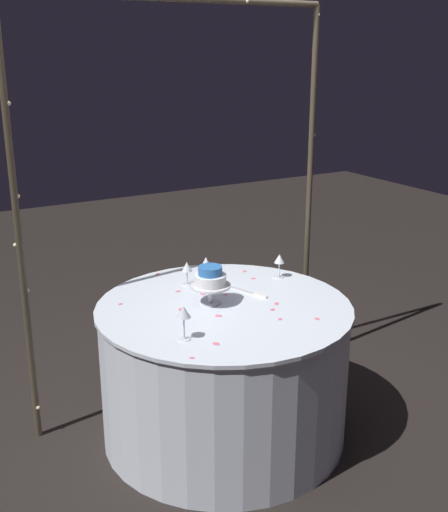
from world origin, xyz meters
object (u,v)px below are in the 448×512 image
(wine_glass_1, at_px, (184,314))
(wine_glass_0, at_px, (206,263))
(wine_glass_3, at_px, (279,260))
(decorative_arch, at_px, (180,157))
(cake_knife, at_px, (249,292))
(main_table, at_px, (224,370))
(tiered_cake, at_px, (210,279))
(wine_glass_2, at_px, (187,268))

(wine_glass_1, bearing_deg, wine_glass_0, 54.03)
(wine_glass_1, relative_size, wine_glass_3, 1.16)
(wine_glass_0, relative_size, wine_glass_3, 1.02)
(decorative_arch, distance_m, cake_knife, 0.86)
(main_table, relative_size, wine_glass_3, 9.45)
(tiered_cake, height_order, wine_glass_3, tiered_cake)
(wine_glass_0, distance_m, wine_glass_1, 0.81)
(main_table, height_order, tiered_cake, tiered_cake)
(wine_glass_0, height_order, wine_glass_2, wine_glass_0)
(cake_knife, bearing_deg, main_table, -157.55)
(wine_glass_1, relative_size, cake_knife, 0.59)
(wine_glass_2, xyz_separation_m, cake_knife, (0.24, -0.30, -0.10))
(main_table, relative_size, wine_glass_2, 9.97)
(tiered_cake, height_order, wine_glass_2, tiered_cake)
(main_table, xyz_separation_m, wine_glass_2, (-0.03, 0.38, 0.49))
(decorative_arch, distance_m, wine_glass_0, 0.63)
(tiered_cake, bearing_deg, wine_glass_1, -134.52)
(main_table, distance_m, cake_knife, 0.46)
(wine_glass_1, xyz_separation_m, cake_knife, (0.59, 0.36, -0.13))
(decorative_arch, relative_size, wine_glass_1, 13.88)
(decorative_arch, height_order, wine_glass_0, decorative_arch)
(wine_glass_2, height_order, wine_glass_3, wine_glass_3)
(tiered_cake, xyz_separation_m, wine_glass_2, (0.02, 0.32, -0.04))
(wine_glass_3, bearing_deg, wine_glass_0, 157.87)
(decorative_arch, bearing_deg, wine_glass_3, -29.12)
(decorative_arch, bearing_deg, cake_knife, -62.65)
(decorative_arch, relative_size, tiered_cake, 10.71)
(main_table, distance_m, wine_glass_0, 0.64)
(main_table, distance_m, wine_glass_3, 0.74)
(tiered_cake, relative_size, wine_glass_2, 1.59)
(main_table, height_order, wine_glass_2, wine_glass_2)
(wine_glass_0, relative_size, wine_glass_1, 0.88)
(wine_glass_0, height_order, wine_glass_3, wine_glass_0)
(decorative_arch, bearing_deg, wine_glass_0, -49.53)
(decorative_arch, height_order, wine_glass_2, decorative_arch)
(decorative_arch, height_order, wine_glass_3, decorative_arch)
(decorative_arch, height_order, wine_glass_1, decorative_arch)
(wine_glass_3, distance_m, cake_knife, 0.34)
(wine_glass_0, bearing_deg, wine_glass_3, -22.13)
(wine_glass_0, distance_m, cake_knife, 0.33)
(decorative_arch, xyz_separation_m, wine_glass_2, (-0.03, -0.12, -0.62))
(main_table, bearing_deg, wine_glass_0, 75.47)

